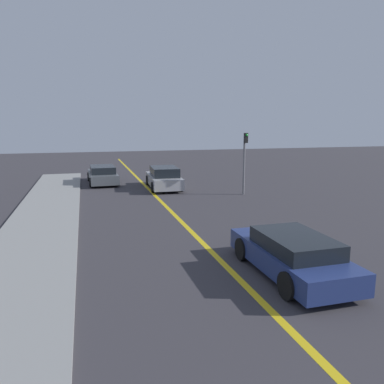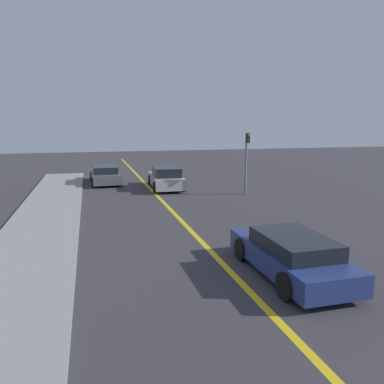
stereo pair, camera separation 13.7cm
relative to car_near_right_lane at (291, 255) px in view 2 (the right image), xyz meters
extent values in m
cube|color=gold|center=(-1.46, 5.30, -0.57)|extent=(0.20, 60.00, 0.01)
cube|color=gray|center=(-6.98, 4.98, -0.52)|extent=(2.83, 35.37, 0.10)
cube|color=navy|center=(0.00, 0.05, -0.11)|extent=(1.75, 4.29, 0.56)
cube|color=black|center=(0.00, -0.16, 0.38)|extent=(1.53, 2.36, 0.40)
cylinder|color=black|center=(-0.81, 1.38, -0.24)|extent=(0.22, 0.67, 0.67)
cylinder|color=black|center=(0.83, 1.38, -0.24)|extent=(0.22, 0.67, 0.67)
cylinder|color=black|center=(-0.83, -1.27, -0.24)|extent=(0.22, 0.67, 0.67)
cylinder|color=black|center=(0.81, -1.28, -0.24)|extent=(0.22, 0.67, 0.67)
cube|color=#9E9EA3|center=(-0.47, 14.46, -0.08)|extent=(2.01, 4.61, 0.64)
cube|color=black|center=(-0.47, 14.23, 0.52)|extent=(1.69, 2.57, 0.55)
cylinder|color=black|center=(-1.24, 15.90, -0.25)|extent=(0.25, 0.65, 0.64)
cylinder|color=black|center=(0.44, 15.81, -0.25)|extent=(0.25, 0.65, 0.64)
cylinder|color=black|center=(-1.39, 13.10, -0.25)|extent=(0.25, 0.65, 0.64)
cylinder|color=black|center=(0.29, 13.01, -0.25)|extent=(0.25, 0.65, 0.64)
cube|color=#4C5156|center=(-4.08, 17.55, -0.11)|extent=(1.89, 4.61, 0.59)
cube|color=black|center=(-4.08, 17.32, 0.41)|extent=(1.62, 2.55, 0.45)
cylinder|color=black|center=(-4.96, 18.94, -0.27)|extent=(0.24, 0.61, 0.61)
cylinder|color=black|center=(-3.29, 18.99, -0.27)|extent=(0.24, 0.61, 0.61)
cylinder|color=black|center=(-4.87, 16.11, -0.27)|extent=(0.24, 0.61, 0.61)
cylinder|color=black|center=(-3.21, 16.16, -0.27)|extent=(0.24, 0.61, 0.61)
cylinder|color=slate|center=(3.49, 11.08, 1.18)|extent=(0.12, 0.12, 3.50)
cube|color=black|center=(3.49, 10.90, 2.66)|extent=(0.18, 0.18, 0.55)
sphere|color=green|center=(3.49, 10.81, 2.82)|extent=(0.14, 0.14, 0.14)
camera|label=1|loc=(-5.20, -8.44, 3.44)|focal=35.00mm
camera|label=2|loc=(-5.06, -8.48, 3.44)|focal=35.00mm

